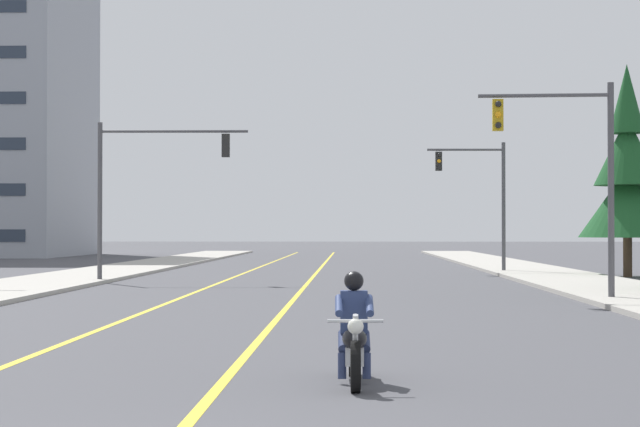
{
  "coord_description": "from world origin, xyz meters",
  "views": [
    {
      "loc": [
        1.44,
        -8.33,
        1.99
      ],
      "look_at": [
        0.59,
        21.01,
        2.46
      ],
      "focal_mm": 62.15,
      "sensor_mm": 36.0,
      "label": 1
    }
  ],
  "objects_px": {
    "motorcycle_with_rider": "(354,338)",
    "traffic_signal_near_right": "(573,159)",
    "traffic_signal_mid_right": "(482,188)",
    "traffic_signal_near_left": "(144,175)",
    "conifer_tree_right_verge_far": "(627,179)"
  },
  "relations": [
    {
      "from": "motorcycle_with_rider",
      "to": "conifer_tree_right_verge_far",
      "type": "xyz_separation_m",
      "value": [
        11.9,
        33.75,
        3.65
      ]
    },
    {
      "from": "traffic_signal_near_right",
      "to": "traffic_signal_near_left",
      "type": "bearing_deg",
      "value": 142.43
    },
    {
      "from": "motorcycle_with_rider",
      "to": "traffic_signal_mid_right",
      "type": "height_order",
      "value": "traffic_signal_mid_right"
    },
    {
      "from": "traffic_signal_mid_right",
      "to": "conifer_tree_right_verge_far",
      "type": "height_order",
      "value": "conifer_tree_right_verge_far"
    },
    {
      "from": "traffic_signal_near_left",
      "to": "traffic_signal_mid_right",
      "type": "bearing_deg",
      "value": 35.21
    },
    {
      "from": "conifer_tree_right_verge_far",
      "to": "motorcycle_with_rider",
      "type": "bearing_deg",
      "value": -109.43
    },
    {
      "from": "traffic_signal_near_right",
      "to": "traffic_signal_near_left",
      "type": "distance_m",
      "value": 18.07
    },
    {
      "from": "motorcycle_with_rider",
      "to": "traffic_signal_near_right",
      "type": "xyz_separation_m",
      "value": [
        6.24,
        16.98,
        3.44
      ]
    },
    {
      "from": "motorcycle_with_rider",
      "to": "traffic_signal_near_right",
      "type": "distance_m",
      "value": 18.42
    },
    {
      "from": "motorcycle_with_rider",
      "to": "traffic_signal_near_left",
      "type": "xyz_separation_m",
      "value": [
        -8.08,
        28.0,
        3.57
      ]
    },
    {
      "from": "traffic_signal_near_right",
      "to": "traffic_signal_mid_right",
      "type": "relative_size",
      "value": 1.0
    },
    {
      "from": "traffic_signal_near_right",
      "to": "traffic_signal_near_left",
      "type": "relative_size",
      "value": 1.0
    },
    {
      "from": "motorcycle_with_rider",
      "to": "traffic_signal_near_left",
      "type": "relative_size",
      "value": 0.35
    },
    {
      "from": "traffic_signal_near_right",
      "to": "traffic_signal_mid_right",
      "type": "bearing_deg",
      "value": 90.3
    },
    {
      "from": "traffic_signal_near_left",
      "to": "conifer_tree_right_verge_far",
      "type": "bearing_deg",
      "value": 16.05
    }
  ]
}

